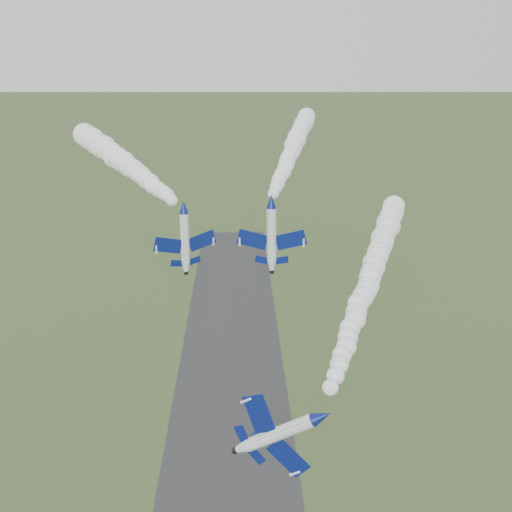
{
  "coord_description": "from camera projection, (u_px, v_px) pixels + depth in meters",
  "views": [
    {
      "loc": [
        1.95,
        -57.68,
        68.42
      ],
      "look_at": [
        4.45,
        18.33,
        40.96
      ],
      "focal_mm": 40.0,
      "sensor_mm": 36.0,
      "label": 1
    }
  ],
  "objects": [
    {
      "name": "smoke_trail_jet_pair_right",
      "position": [
        294.0,
        145.0,
        119.21
      ],
      "size": [
        14.67,
        73.04,
        4.63
      ],
      "primitive_type": null,
      "rotation": [
        0.0,
        0.0,
        -0.14
      ],
      "color": "white"
    },
    {
      "name": "smoke_trail_jet_lead",
      "position": [
        372.0,
        270.0,
        90.29
      ],
      "size": [
        25.32,
        66.97,
        4.57
      ],
      "primitive_type": null,
      "rotation": [
        0.0,
        0.0,
        -0.31
      ],
      "color": "white"
    },
    {
      "name": "smoke_trail_jet_pair_left",
      "position": [
        120.0,
        159.0,
        113.1
      ],
      "size": [
        33.35,
        64.61,
        5.58
      ],
      "primitive_type": null,
      "rotation": [
        0.0,
        0.0,
        0.43
      ],
      "color": "white"
    },
    {
      "name": "runway",
      "position": [
        230.0,
        442.0,
        105.59
      ],
      "size": [
        24.0,
        260.0,
        0.04
      ],
      "primitive_type": "cube",
      "color": "#313134",
      "rests_on": "ground"
    },
    {
      "name": "jet_pair_left",
      "position": [
        184.0,
        207.0,
        82.85
      ],
      "size": [
        9.55,
        10.88,
        2.83
      ],
      "rotation": [
        0.0,
        0.01,
        0.43
      ],
      "color": "white"
    },
    {
      "name": "jet_lead",
      "position": [
        322.0,
        417.0,
        57.28
      ],
      "size": [
        6.28,
        12.29,
        8.63
      ],
      "rotation": [
        0.0,
        0.98,
        -0.31
      ],
      "color": "white"
    },
    {
      "name": "jet_pair_right",
      "position": [
        271.0,
        201.0,
        82.92
      ],
      "size": [
        10.42,
        12.35,
        3.04
      ],
      "rotation": [
        0.0,
        -0.02,
        -0.14
      ],
      "color": "white"
    }
  ]
}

